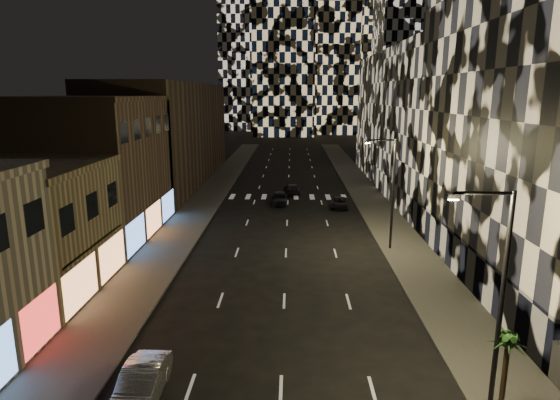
# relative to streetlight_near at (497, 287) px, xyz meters

# --- Properties ---
(sidewalk_left) EXTENTS (4.00, 120.00, 0.15)m
(sidewalk_left) POSITION_rel_streetlight_near_xyz_m (-18.35, 40.00, -5.28)
(sidewalk_left) COLOR #47443F
(sidewalk_left) RESTS_ON ground
(sidewalk_right) EXTENTS (4.00, 120.00, 0.15)m
(sidewalk_right) POSITION_rel_streetlight_near_xyz_m (1.65, 40.00, -5.28)
(sidewalk_right) COLOR #47443F
(sidewalk_right) RESTS_ON ground
(curb_left) EXTENTS (0.20, 120.00, 0.15)m
(curb_left) POSITION_rel_streetlight_near_xyz_m (-16.25, 40.00, -5.28)
(curb_left) COLOR #4C4C47
(curb_left) RESTS_ON ground
(curb_right) EXTENTS (0.20, 120.00, 0.15)m
(curb_right) POSITION_rel_streetlight_near_xyz_m (-0.45, 40.00, -5.28)
(curb_right) COLOR #4C4C47
(curb_right) RESTS_ON ground
(retail_tan) EXTENTS (10.00, 10.00, 8.00)m
(retail_tan) POSITION_rel_streetlight_near_xyz_m (-25.35, 11.00, -1.35)
(retail_tan) COLOR olive
(retail_tan) RESTS_ON ground
(retail_brown) EXTENTS (10.00, 15.00, 12.00)m
(retail_brown) POSITION_rel_streetlight_near_xyz_m (-25.35, 23.50, 0.65)
(retail_brown) COLOR brown
(retail_brown) RESTS_ON ground
(retail_filler_left) EXTENTS (10.00, 40.00, 14.00)m
(retail_filler_left) POSITION_rel_streetlight_near_xyz_m (-25.35, 50.00, 1.65)
(retail_filler_left) COLOR brown
(retail_filler_left) RESTS_ON ground
(midrise_base) EXTENTS (0.60, 25.00, 3.00)m
(midrise_base) POSITION_rel_streetlight_near_xyz_m (3.95, 14.50, -3.85)
(midrise_base) COLOR #383838
(midrise_base) RESTS_ON ground
(midrise_filler_right) EXTENTS (16.00, 40.00, 18.00)m
(midrise_filler_right) POSITION_rel_streetlight_near_xyz_m (11.65, 47.00, 3.65)
(midrise_filler_right) COLOR #232326
(midrise_filler_right) RESTS_ON ground
(streetlight_near) EXTENTS (2.55, 0.25, 9.00)m
(streetlight_near) POSITION_rel_streetlight_near_xyz_m (0.00, 0.00, 0.00)
(streetlight_near) COLOR black
(streetlight_near) RESTS_ON sidewalk_right
(streetlight_far) EXTENTS (2.55, 0.25, 9.00)m
(streetlight_far) POSITION_rel_streetlight_near_xyz_m (0.00, 20.00, 0.00)
(streetlight_far) COLOR black
(streetlight_far) RESTS_ON sidewalk_right
(car_silver_parked) EXTENTS (1.63, 4.55, 1.49)m
(car_silver_parked) POSITION_rel_streetlight_near_xyz_m (-14.18, 0.13, -4.61)
(car_silver_parked) COLOR #AAABB0
(car_silver_parked) RESTS_ON ground
(car_dark_midlane) EXTENTS (1.81, 4.36, 1.48)m
(car_dark_midlane) POSITION_rel_streetlight_near_xyz_m (-9.29, 36.04, -4.61)
(car_dark_midlane) COLOR black
(car_dark_midlane) RESTS_ON ground
(car_dark_oncoming) EXTENTS (2.13, 4.58, 1.29)m
(car_dark_oncoming) POSITION_rel_streetlight_near_xyz_m (-7.85, 41.65, -4.71)
(car_dark_oncoming) COLOR black
(car_dark_oncoming) RESTS_ON ground
(car_dark_rightlane) EXTENTS (2.36, 4.34, 1.16)m
(car_dark_rightlane) POSITION_rel_streetlight_near_xyz_m (-2.50, 34.41, -4.77)
(car_dark_rightlane) COLOR black
(car_dark_rightlane) RESTS_ON ground
(palm_tree) EXTENTS (1.68, 1.68, 3.31)m
(palm_tree) POSITION_rel_streetlight_near_xyz_m (0.65, -0.09, -2.47)
(palm_tree) COLOR #47331E
(palm_tree) RESTS_ON sidewalk_right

